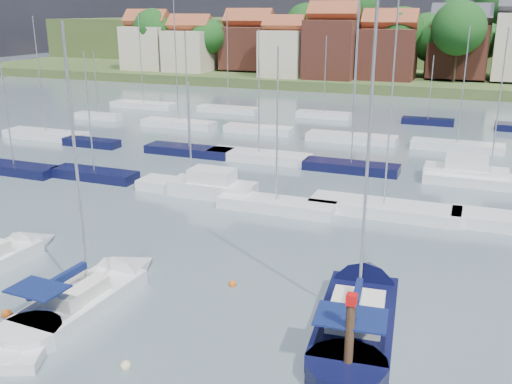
% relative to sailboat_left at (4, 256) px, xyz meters
% --- Properties ---
extents(ground, '(260.00, 260.00, 0.00)m').
position_rel_sailboat_left_xyz_m(ground, '(11.32, 35.99, -0.37)').
color(ground, '#465860').
rests_on(ground, ground).
extents(sailboat_left, '(2.96, 9.19, 12.44)m').
position_rel_sailboat_left_xyz_m(sailboat_left, '(0.00, 0.00, 0.00)').
color(sailboat_left, silver).
rests_on(sailboat_left, ground).
extents(sailboat_centre, '(3.49, 11.20, 15.06)m').
position_rel_sailboat_left_xyz_m(sailboat_centre, '(7.89, -1.50, -0.01)').
color(sailboat_centre, silver).
rests_on(sailboat_centre, ground).
extents(sailboat_navy, '(4.69, 13.21, 17.85)m').
position_rel_sailboat_left_xyz_m(sailboat_navy, '(20.83, 2.09, -0.02)').
color(sailboat_navy, black).
rests_on(sailboat_navy, ground).
extents(tender, '(3.34, 2.50, 0.66)m').
position_rel_sailboat_left_xyz_m(tender, '(7.87, -8.07, -0.12)').
color(tender, silver).
rests_on(tender, ground).
extents(timber_piling, '(0.40, 0.40, 6.11)m').
position_rel_sailboat_left_xyz_m(timber_piling, '(21.48, -3.70, 0.51)').
color(timber_piling, '#4C331E').
rests_on(timber_piling, ground).
extents(buoy_c, '(0.50, 0.50, 0.50)m').
position_rel_sailboat_left_xyz_m(buoy_c, '(4.85, -4.81, -0.37)').
color(buoy_c, '#D85914').
rests_on(buoy_c, ground).
extents(buoy_d, '(0.46, 0.46, 0.46)m').
position_rel_sailboat_left_xyz_m(buoy_d, '(12.68, -6.30, -0.37)').
color(buoy_d, beige).
rests_on(buoy_d, ground).
extents(buoy_e, '(0.43, 0.43, 0.43)m').
position_rel_sailboat_left_xyz_m(buoy_e, '(13.84, 2.17, -0.37)').
color(buoy_e, '#D85914').
rests_on(buoy_e, ground).
extents(buoy_g, '(0.47, 0.47, 0.47)m').
position_rel_sailboat_left_xyz_m(buoy_g, '(21.94, 2.70, -0.37)').
color(buoy_g, beige).
rests_on(buoy_g, ground).
extents(marina_field, '(79.62, 41.41, 15.93)m').
position_rel_sailboat_left_xyz_m(marina_field, '(13.23, 31.14, 0.06)').
color(marina_field, silver).
rests_on(marina_field, ground).
extents(far_shore_town, '(212.46, 90.00, 22.27)m').
position_rel_sailboat_left_xyz_m(far_shore_town, '(13.55, 128.66, 4.24)').
color(far_shore_town, '#47592C').
rests_on(far_shore_town, ground).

